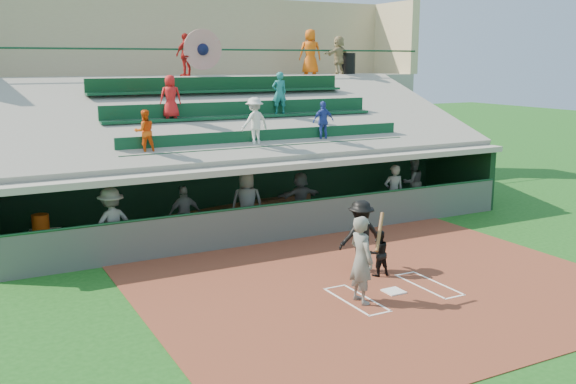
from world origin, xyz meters
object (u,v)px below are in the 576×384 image
water_cooler (41,223)px  trash_bin (348,64)px  catcher (378,253)px  home_plate (394,291)px  batter_at_plate (362,259)px  white_table (45,244)px

water_cooler → trash_bin: trash_bin is taller
catcher → trash_bin: 13.51m
water_cooler → home_plate: bearing=-44.3°
catcher → batter_at_plate: bearing=48.0°
home_plate → catcher: 1.30m
trash_bin → home_plate: bearing=-118.5°
trash_bin → catcher: bearing=-119.5°
home_plate → water_cooler: (-6.72, 6.55, 0.94)m
catcher → white_table: 8.84m
water_cooler → trash_bin: (13.35, 5.66, 4.08)m
catcher → trash_bin: size_ratio=1.26×
trash_bin → batter_at_plate: bearing=-121.7°
batter_at_plate → home_plate: bearing=8.8°
batter_at_plate → catcher: bearing=42.8°
catcher → water_cooler: water_cooler is taller
home_plate → trash_bin: bearing=61.5°
batter_at_plate → catcher: size_ratio=1.71×
home_plate → batter_at_plate: (-1.02, -0.16, 0.96)m
batter_at_plate → water_cooler: bearing=130.4°
home_plate → water_cooler: bearing=135.7°
home_plate → water_cooler: 9.43m
white_table → trash_bin: bearing=37.7°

